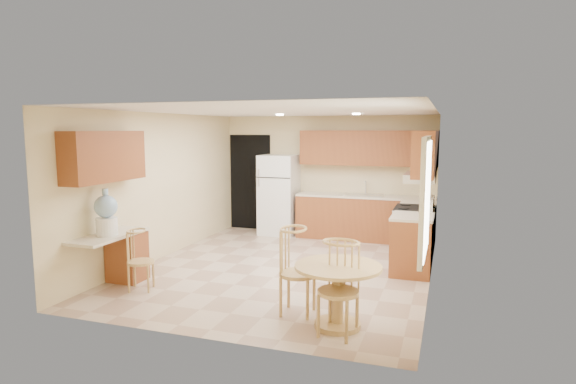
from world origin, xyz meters
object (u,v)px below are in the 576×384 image
(water_crock, at_px, (106,214))
(refrigerator, at_px, (279,195))
(dining_table, at_px, (338,287))
(chair_table_b, at_px, (336,282))
(chair_desk, at_px, (137,255))
(chair_table_a, at_px, (295,265))
(stove, at_px, (414,233))

(water_crock, bearing_deg, refrigerator, 75.72)
(refrigerator, bearing_deg, dining_table, -62.65)
(chair_table_b, bearing_deg, chair_desk, -2.73)
(dining_table, bearing_deg, refrigerator, 117.35)
(refrigerator, bearing_deg, chair_table_a, -67.90)
(water_crock, bearing_deg, dining_table, -4.66)
(water_crock, bearing_deg, chair_table_a, -2.49)
(chair_table_a, xyz_separation_m, chair_table_b, (0.60, -0.45, -0.01))
(chair_table_a, bearing_deg, refrigerator, -159.82)
(chair_desk, bearing_deg, stove, 110.49)
(stove, xyz_separation_m, chair_table_b, (-0.55, -3.48, 0.15))
(dining_table, xyz_separation_m, water_crock, (-3.32, 0.27, 0.59))
(chair_table_a, distance_m, water_crock, 2.81)
(refrigerator, xyz_separation_m, chair_table_a, (1.72, -4.25, -0.21))
(stove, bearing_deg, refrigerator, 157.01)
(refrigerator, xyz_separation_m, chair_desk, (-0.60, -4.10, -0.33))
(chair_table_b, bearing_deg, dining_table, -71.70)
(refrigerator, relative_size, chair_table_b, 1.65)
(dining_table, xyz_separation_m, chair_table_a, (-0.55, 0.15, 0.16))
(stove, relative_size, chair_table_a, 1.04)
(refrigerator, distance_m, stove, 3.15)
(chair_desk, distance_m, water_crock, 0.71)
(chair_table_a, distance_m, chair_desk, 2.33)
(chair_table_b, xyz_separation_m, water_crock, (-3.37, 0.57, 0.44))
(dining_table, height_order, chair_table_b, chair_table_b)
(chair_table_b, xyz_separation_m, chair_desk, (-2.92, 0.60, -0.11))
(chair_table_a, bearing_deg, stove, 157.26)
(refrigerator, xyz_separation_m, water_crock, (-1.05, -4.13, 0.22))
(dining_table, distance_m, chair_desk, 2.89)
(dining_table, height_order, water_crock, water_crock)
(chair_table_b, relative_size, water_crock, 1.58)
(stove, distance_m, chair_table_a, 3.24)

